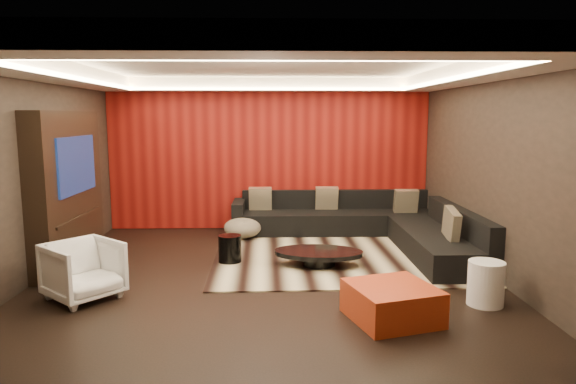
{
  "coord_description": "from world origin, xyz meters",
  "views": [
    {
      "loc": [
        0.11,
        -6.69,
        2.13
      ],
      "look_at": [
        0.3,
        0.6,
        1.05
      ],
      "focal_mm": 32.0,
      "sensor_mm": 36.0,
      "label": 1
    }
  ],
  "objects_px": {
    "drum_stool": "(230,249)",
    "orange_ottoman": "(392,303)",
    "white_side_table": "(486,283)",
    "sectional_sofa": "(370,226)",
    "armchair": "(83,270)",
    "coffee_table": "(319,258)"
  },
  "relations": [
    {
      "from": "drum_stool",
      "to": "orange_ottoman",
      "type": "xyz_separation_m",
      "value": [
        1.89,
        -2.16,
        -0.03
      ]
    },
    {
      "from": "drum_stool",
      "to": "white_side_table",
      "type": "height_order",
      "value": "white_side_table"
    },
    {
      "from": "orange_ottoman",
      "to": "drum_stool",
      "type": "bearing_deg",
      "value": 131.15
    },
    {
      "from": "drum_stool",
      "to": "orange_ottoman",
      "type": "relative_size",
      "value": 0.47
    },
    {
      "from": "sectional_sofa",
      "to": "orange_ottoman",
      "type": "bearing_deg",
      "value": -96.58
    },
    {
      "from": "orange_ottoman",
      "to": "sectional_sofa",
      "type": "height_order",
      "value": "sectional_sofa"
    },
    {
      "from": "armchair",
      "to": "sectional_sofa",
      "type": "bearing_deg",
      "value": -13.84
    },
    {
      "from": "coffee_table",
      "to": "armchair",
      "type": "height_order",
      "value": "armchair"
    },
    {
      "from": "drum_stool",
      "to": "sectional_sofa",
      "type": "height_order",
      "value": "sectional_sofa"
    },
    {
      "from": "coffee_table",
      "to": "white_side_table",
      "type": "bearing_deg",
      "value": -41.37
    },
    {
      "from": "sectional_sofa",
      "to": "armchair",
      "type": "bearing_deg",
      "value": -145.04
    },
    {
      "from": "orange_ottoman",
      "to": "sectional_sofa",
      "type": "distance_m",
      "value": 3.44
    },
    {
      "from": "white_side_table",
      "to": "orange_ottoman",
      "type": "xyz_separation_m",
      "value": [
        -1.16,
        -0.4,
        -0.07
      ]
    },
    {
      "from": "coffee_table",
      "to": "armchair",
      "type": "bearing_deg",
      "value": -156.56
    },
    {
      "from": "white_side_table",
      "to": "armchair",
      "type": "relative_size",
      "value": 0.67
    },
    {
      "from": "coffee_table",
      "to": "orange_ottoman",
      "type": "relative_size",
      "value": 1.52
    },
    {
      "from": "armchair",
      "to": "orange_ottoman",
      "type": "bearing_deg",
      "value": -60.43
    },
    {
      "from": "sectional_sofa",
      "to": "white_side_table",
      "type": "bearing_deg",
      "value": -75.76
    },
    {
      "from": "coffee_table",
      "to": "armchair",
      "type": "xyz_separation_m",
      "value": [
        -2.86,
        -1.24,
        0.22
      ]
    },
    {
      "from": "white_side_table",
      "to": "sectional_sofa",
      "type": "xyz_separation_m",
      "value": [
        -0.77,
        3.02,
        0.01
      ]
    },
    {
      "from": "white_side_table",
      "to": "orange_ottoman",
      "type": "distance_m",
      "value": 1.23
    },
    {
      "from": "coffee_table",
      "to": "orange_ottoman",
      "type": "xyz_separation_m",
      "value": [
        0.61,
        -1.96,
        0.06
      ]
    }
  ]
}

